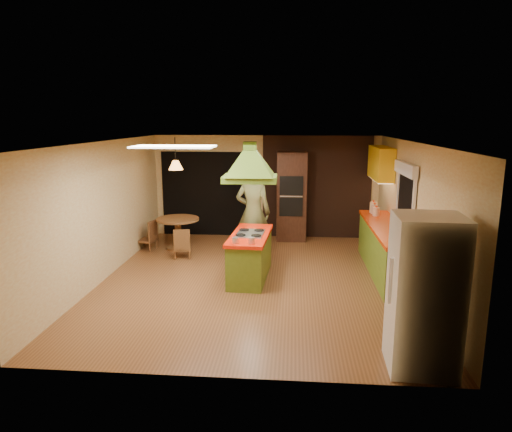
# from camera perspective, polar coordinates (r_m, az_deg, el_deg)

# --- Properties ---
(ground) EXTENTS (6.50, 6.50, 0.00)m
(ground) POSITION_cam_1_polar(r_m,az_deg,el_deg) (8.44, -0.19, -7.97)
(ground) COLOR brown
(ground) RESTS_ON ground
(room_walls) EXTENTS (5.50, 6.50, 6.50)m
(room_walls) POSITION_cam_1_polar(r_m,az_deg,el_deg) (8.10, -0.20, 0.37)
(room_walls) COLOR beige
(room_walls) RESTS_ON ground
(ceiling_plane) EXTENTS (6.50, 6.50, 0.00)m
(ceiling_plane) POSITION_cam_1_polar(r_m,az_deg,el_deg) (7.94, -0.20, 9.24)
(ceiling_plane) COLOR silver
(ceiling_plane) RESTS_ON room_walls
(brick_panel) EXTENTS (2.64, 0.03, 2.50)m
(brick_panel) POSITION_cam_1_polar(r_m,az_deg,el_deg) (11.27, 7.59, 3.57)
(brick_panel) COLOR #381E14
(brick_panel) RESTS_ON ground
(nook_opening) EXTENTS (2.20, 0.03, 2.10)m
(nook_opening) POSITION_cam_1_polar(r_m,az_deg,el_deg) (11.49, -6.28, 2.76)
(nook_opening) COLOR black
(nook_opening) RESTS_ON ground
(right_counter) EXTENTS (0.62, 3.05, 0.92)m
(right_counter) POSITION_cam_1_polar(r_m,az_deg,el_deg) (9.01, 15.90, -4.04)
(right_counter) COLOR olive
(right_counter) RESTS_ON ground
(upper_cabinets) EXTENTS (0.34, 1.40, 0.70)m
(upper_cabinets) POSITION_cam_1_polar(r_m,az_deg,el_deg) (10.32, 15.36, 6.40)
(upper_cabinets) COLOR yellow
(upper_cabinets) RESTS_ON room_walls
(window_right) EXTENTS (0.12, 1.35, 1.06)m
(window_right) POSITION_cam_1_polar(r_m,az_deg,el_deg) (8.61, 18.26, 3.98)
(window_right) COLOR black
(window_right) RESTS_ON room_walls
(fluor_panel) EXTENTS (1.20, 0.60, 0.03)m
(fluor_panel) POSITION_cam_1_polar(r_m,az_deg,el_deg) (6.95, -10.26, 8.52)
(fluor_panel) COLOR white
(fluor_panel) RESTS_ON ceiling_plane
(kitchen_island) EXTENTS (0.76, 1.69, 0.85)m
(kitchen_island) POSITION_cam_1_polar(r_m,az_deg,el_deg) (8.43, -0.74, -4.96)
(kitchen_island) COLOR #5E721C
(kitchen_island) RESTS_ON ground
(range_hood) EXTENTS (0.96, 0.70, 0.78)m
(range_hood) POSITION_cam_1_polar(r_m,az_deg,el_deg) (8.08, -0.77, 7.54)
(range_hood) COLOR #53751D
(range_hood) RESTS_ON ceiling_plane
(man) EXTENTS (0.77, 0.55, 1.98)m
(man) POSITION_cam_1_polar(r_m,az_deg,el_deg) (9.43, -0.37, 0.44)
(man) COLOR brown
(man) RESTS_ON ground
(refrigerator) EXTENTS (0.79, 0.75, 1.84)m
(refrigerator) POSITION_cam_1_polar(r_m,az_deg,el_deg) (5.65, 20.33, -9.13)
(refrigerator) COLOR white
(refrigerator) RESTS_ON ground
(wall_oven) EXTENTS (0.73, 0.63, 2.13)m
(wall_oven) POSITION_cam_1_polar(r_m,az_deg,el_deg) (11.00, 4.43, 2.46)
(wall_oven) COLOR #452316
(wall_oven) RESTS_ON ground
(dining_table) EXTENTS (0.95, 0.95, 0.71)m
(dining_table) POSITION_cam_1_polar(r_m,az_deg,el_deg) (10.40, -9.72, -1.42)
(dining_table) COLOR brown
(dining_table) RESTS_ON ground
(chair_left) EXTENTS (0.44, 0.44, 0.67)m
(chair_left) POSITION_cam_1_polar(r_m,az_deg,el_deg) (10.54, -13.51, -2.32)
(chair_left) COLOR brown
(chair_left) RESTS_ON ground
(chair_near) EXTENTS (0.42, 0.42, 0.65)m
(chair_near) POSITION_cam_1_polar(r_m,az_deg,el_deg) (9.77, -9.20, -3.33)
(chair_near) COLOR brown
(chair_near) RESTS_ON ground
(pendant_lamp) EXTENTS (0.37, 0.37, 0.20)m
(pendant_lamp) POSITION_cam_1_polar(r_m,az_deg,el_deg) (10.17, -10.00, 6.28)
(pendant_lamp) COLOR #FF9E3F
(pendant_lamp) RESTS_ON ceiling_plane
(canister_large) EXTENTS (0.20, 0.20, 0.23)m
(canister_large) POSITION_cam_1_polar(r_m,az_deg,el_deg) (10.09, 14.45, 1.07)
(canister_large) COLOR beige
(canister_large) RESTS_ON right_counter
(canister_medium) EXTENTS (0.19, 0.19, 0.20)m
(canister_medium) POSITION_cam_1_polar(r_m,az_deg,el_deg) (9.96, 14.58, 0.83)
(canister_medium) COLOR beige
(canister_medium) RESTS_ON right_counter
(canister_small) EXTENTS (0.16, 0.16, 0.18)m
(canister_small) POSITION_cam_1_polar(r_m,az_deg,el_deg) (9.76, 14.78, 0.53)
(canister_small) COLOR #F3E0C3
(canister_small) RESTS_ON right_counter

